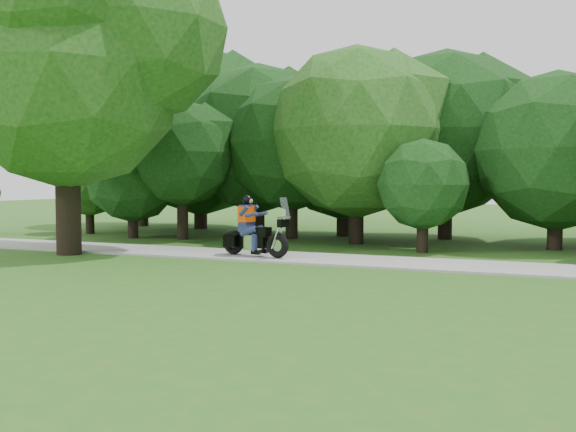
% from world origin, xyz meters
% --- Properties ---
extents(ground, '(100.00, 100.00, 0.00)m').
position_xyz_m(ground, '(0.00, 0.00, 0.00)').
color(ground, '#28641C').
rests_on(ground, ground).
extents(walkway, '(60.00, 2.20, 0.06)m').
position_xyz_m(walkway, '(0.00, 8.00, 0.03)').
color(walkway, gray).
rests_on(walkway, ground).
extents(tree_line, '(39.49, 12.22, 7.73)m').
position_xyz_m(tree_line, '(0.58, 14.61, 3.58)').
color(tree_line, black).
rests_on(tree_line, ground).
extents(big_tree_west, '(8.64, 6.56, 9.96)m').
position_xyz_m(big_tree_west, '(-10.54, 6.85, 5.76)').
color(big_tree_west, black).
rests_on(big_tree_west, ground).
extents(touring_motorcycle, '(2.12, 0.92, 1.62)m').
position_xyz_m(touring_motorcycle, '(-5.43, 7.68, 0.65)').
color(touring_motorcycle, black).
rests_on(touring_motorcycle, walkway).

